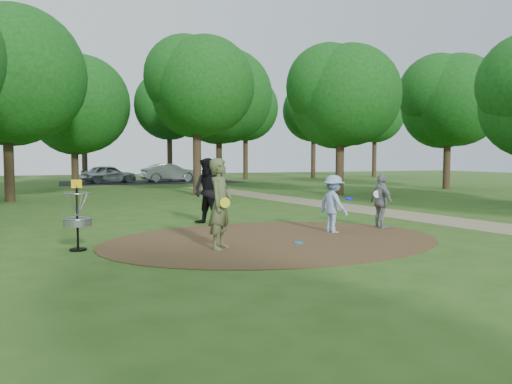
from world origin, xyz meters
name	(u,v)px	position (x,y,z in m)	size (l,w,h in m)	color
ground	(274,240)	(0.00, 0.00, 0.00)	(100.00, 100.00, 0.00)	#2D5119
dirt_clearing	(274,240)	(0.00, 0.00, 0.01)	(8.40, 8.40, 0.02)	#47301C
footpath	(431,219)	(6.50, 2.00, 0.01)	(2.00, 40.00, 0.01)	#8C7A5B
parking_lot	(151,182)	(2.00, 30.00, 0.00)	(14.00, 8.00, 0.01)	black
player_observer_with_disc	(220,204)	(-1.58, -0.70, 1.00)	(0.83, 0.87, 2.00)	#566138
player_throwing_with_disc	(333,204)	(1.95, 0.50, 0.77)	(0.95, 1.09, 1.55)	#92AFDA
player_walking_with_disc	(208,191)	(-0.71, 3.31, 1.00)	(1.18, 1.23, 2.00)	black
player_waiting_with_disc	(381,201)	(3.61, 0.70, 0.77)	(0.47, 0.92, 1.55)	gray
disc_ground_blue	(299,243)	(0.33, -0.71, 0.03)	(0.22, 0.22, 0.02)	#0C8BCC
disc_ground_red	(223,229)	(-0.64, 2.12, 0.03)	(0.22, 0.22, 0.02)	red
car_left	(109,174)	(-1.34, 29.46, 0.71)	(1.67, 4.16, 1.42)	#ACAFB4
car_right	(170,173)	(3.54, 29.90, 0.75)	(1.59, 4.55, 1.50)	#AFB2B8
disc_golf_basket	(77,210)	(-4.50, 0.30, 0.87)	(0.63, 0.63, 1.54)	black
tree_ring	(224,84)	(2.04, 10.38, 5.29)	(37.44, 45.66, 9.68)	#332316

